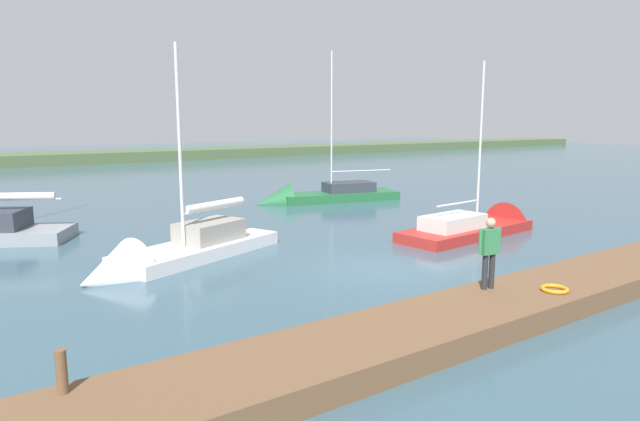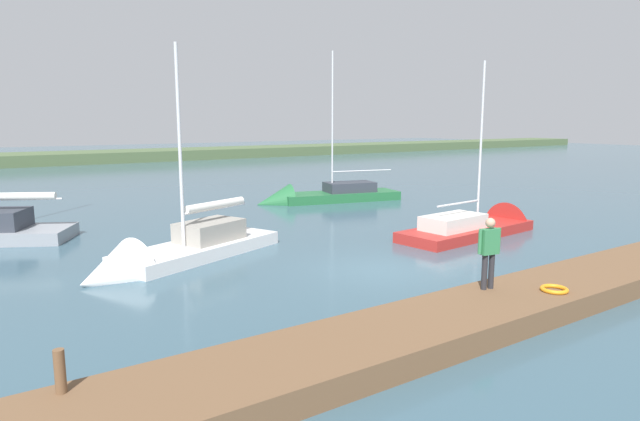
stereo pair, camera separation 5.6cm
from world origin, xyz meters
TOP-DOWN VIEW (x-y plane):
  - ground_plane at (0.00, 0.00)m, footprint 200.00×200.00m
  - far_shoreline at (0.00, -53.34)m, footprint 180.00×8.00m
  - dock_pier at (0.00, 4.71)m, footprint 25.79×2.29m
  - mooring_post_near at (9.80, 3.91)m, footprint 0.17×0.17m
  - life_ring_buoy at (-0.98, 5.17)m, footprint 0.66×0.66m
  - sailboat_far_right at (5.34, -4.51)m, footprint 7.81×4.75m
  - sailboat_outer_mooring at (-6.48, -13.34)m, footprint 8.75×4.04m
  - sailboat_near_dock at (-7.66, -2.21)m, footprint 8.17×2.89m
  - person_on_dock at (0.22, 4.13)m, footprint 0.66×0.30m

SIDE VIEW (x-z plane):
  - ground_plane at x=0.00m, z-range 0.00..0.00m
  - far_shoreline at x=0.00m, z-range -1.20..1.20m
  - sailboat_outer_mooring at x=-6.48m, z-range -4.68..4.90m
  - sailboat_near_dock at x=-7.66m, z-range -3.88..4.11m
  - sailboat_far_right at x=5.34m, z-range -3.80..4.22m
  - dock_pier at x=0.00m, z-range 0.00..0.53m
  - life_ring_buoy at x=-0.98m, z-range 0.53..0.63m
  - mooring_post_near at x=9.80m, z-range 0.53..1.22m
  - person_on_dock at x=0.22m, z-range 0.68..2.46m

